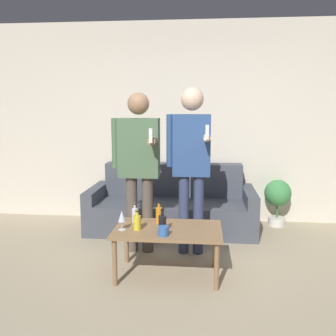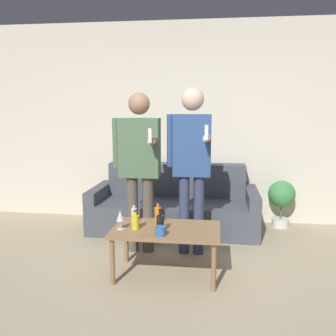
{
  "view_description": "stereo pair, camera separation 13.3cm",
  "coord_description": "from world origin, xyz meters",
  "px_view_note": "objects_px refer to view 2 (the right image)",
  "views": [
    {
      "loc": [
        0.26,
        -2.87,
        1.56
      ],
      "look_at": [
        -0.11,
        0.88,
        0.95
      ],
      "focal_mm": 40.0,
      "sensor_mm": 36.0,
      "label": 1
    },
    {
      "loc": [
        0.39,
        -2.86,
        1.56
      ],
      "look_at": [
        -0.11,
        0.88,
        0.95
      ],
      "focal_mm": 40.0,
      "sensor_mm": 36.0,
      "label": 2
    }
  ],
  "objects_px": {
    "couch": "(174,207)",
    "coffee_table": "(166,233)",
    "person_standing_left": "(139,160)",
    "person_standing_right": "(192,156)",
    "bottle_orange": "(135,222)"
  },
  "relations": [
    {
      "from": "coffee_table",
      "to": "person_standing_right",
      "type": "xyz_separation_m",
      "value": [
        0.19,
        0.57,
        0.66
      ]
    },
    {
      "from": "bottle_orange",
      "to": "person_standing_right",
      "type": "xyz_separation_m",
      "value": [
        0.46,
        0.64,
        0.53
      ]
    },
    {
      "from": "couch",
      "to": "bottle_orange",
      "type": "bearing_deg",
      "value": -97.37
    },
    {
      "from": "coffee_table",
      "to": "couch",
      "type": "bearing_deg",
      "value": 93.46
    },
    {
      "from": "coffee_table",
      "to": "person_standing_right",
      "type": "height_order",
      "value": "person_standing_right"
    },
    {
      "from": "couch",
      "to": "coffee_table",
      "type": "height_order",
      "value": "couch"
    },
    {
      "from": "coffee_table",
      "to": "person_standing_left",
      "type": "height_order",
      "value": "person_standing_left"
    },
    {
      "from": "person_standing_right",
      "to": "couch",
      "type": "bearing_deg",
      "value": 108.21
    },
    {
      "from": "couch",
      "to": "person_standing_right",
      "type": "height_order",
      "value": "person_standing_right"
    },
    {
      "from": "bottle_orange",
      "to": "coffee_table",
      "type": "bearing_deg",
      "value": 14.41
    },
    {
      "from": "couch",
      "to": "person_standing_right",
      "type": "xyz_separation_m",
      "value": [
        0.27,
        -0.83,
        0.78
      ]
    },
    {
      "from": "coffee_table",
      "to": "person_standing_right",
      "type": "bearing_deg",
      "value": 71.55
    },
    {
      "from": "person_standing_left",
      "to": "person_standing_right",
      "type": "relative_size",
      "value": 0.97
    },
    {
      "from": "bottle_orange",
      "to": "couch",
      "type": "bearing_deg",
      "value": 82.63
    },
    {
      "from": "person_standing_left",
      "to": "person_standing_right",
      "type": "distance_m",
      "value": 0.56
    }
  ]
}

